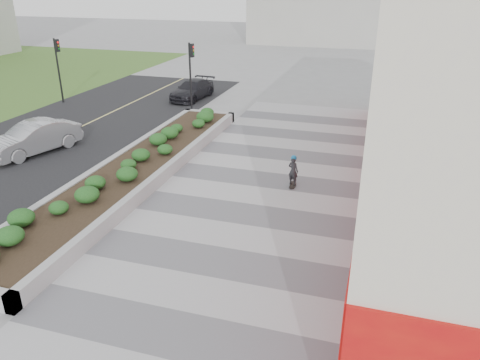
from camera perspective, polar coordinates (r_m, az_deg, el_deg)
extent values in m
plane|color=gray|center=(12.82, -5.69, -14.09)|extent=(160.00, 160.00, 0.00)
cube|color=#A8A8AD|center=(15.14, -1.34, -7.50)|extent=(8.00, 36.00, 0.01)
cube|color=beige|center=(18.90, 25.78, 9.60)|extent=(6.00, 24.00, 8.00)
cube|color=red|center=(19.35, 15.79, 3.58)|extent=(0.12, 24.00, 3.00)
cube|color=#9E9EA0|center=(27.97, -3.78, 7.83)|extent=(3.00, 0.30, 0.55)
cube|color=#9E9EA0|center=(21.05, -15.78, 1.63)|extent=(0.30, 18.00, 0.55)
cube|color=#9E9EA0|center=(19.77, -9.14, 0.82)|extent=(0.30, 18.00, 0.55)
cube|color=#2D2116|center=(20.39, -12.55, 1.17)|extent=(2.40, 17.40, 0.50)
cube|color=black|center=(24.23, -26.08, 2.25)|extent=(10.00, 40.00, 0.00)
cylinder|color=black|center=(29.69, -6.06, 12.29)|extent=(0.12, 0.12, 4.20)
cube|color=black|center=(29.35, -5.87, 15.44)|extent=(0.18, 0.28, 0.80)
cylinder|color=black|center=(33.92, -21.24, 12.27)|extent=(0.12, 0.12, 4.20)
cube|color=black|center=(33.57, -21.40, 15.02)|extent=(0.18, 0.28, 0.80)
cylinder|color=#595654|center=(15.01, 0.49, -7.80)|extent=(0.44, 0.44, 0.01)
cube|color=black|center=(19.08, 6.42, -0.58)|extent=(0.24, 0.73, 0.02)
imported|color=#292A2E|center=(18.84, 6.50, 1.10)|extent=(0.50, 0.41, 1.19)
sphere|color=#1675BB|center=(18.64, 6.58, 2.68)|extent=(0.23, 0.23, 0.23)
imported|color=#AFB0B7|center=(24.49, -23.84, 4.70)|extent=(2.89, 4.77, 1.48)
imported|color=black|center=(33.21, -5.83, 10.90)|extent=(2.14, 4.49, 1.26)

